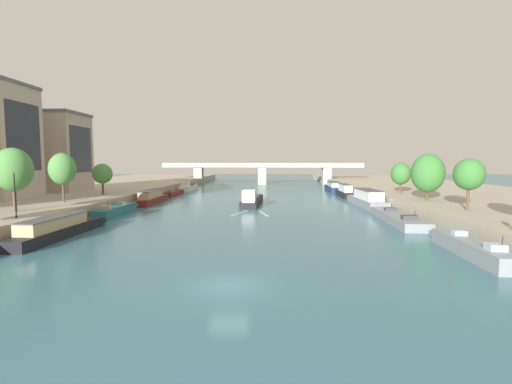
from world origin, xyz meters
TOP-DOWN VIEW (x-y plane):
  - ground_plane at (0.00, 0.00)m, footprint 400.00×400.00m
  - quay_left at (-39.83, 55.00)m, footprint 36.00×170.00m
  - quay_right at (39.83, 55.00)m, footprint 36.00×170.00m
  - barge_midriver at (-0.69, 44.24)m, footprint 3.73×17.51m
  - wake_behind_barge at (-0.17, 32.50)m, footprint 5.59×6.04m
  - moored_boat_left_downstream at (-19.40, 14.06)m, footprint 3.06×15.03m
  - moored_boat_left_gap_after at (-20.21, 30.35)m, footprint 2.39×12.15m
  - moored_boat_left_second at (-19.63, 45.00)m, footprint 2.58×14.21m
  - moored_boat_left_lone at (-19.49, 60.65)m, footprint 2.10×11.20m
  - moored_boat_left_upstream at (-19.40, 75.09)m, footprint 2.77×13.15m
  - moored_boat_right_midway at (19.56, 8.42)m, footprint 2.65×12.29m
  - moored_boat_right_second at (19.34, 25.61)m, footprint 3.86×16.44m
  - moored_boat_right_near at (19.74, 42.21)m, footprint 3.67×15.73m
  - moored_boat_right_far at (19.26, 58.94)m, footprint 2.15×11.72m
  - moored_boat_right_gap_after at (19.45, 74.43)m, footprint 3.50×15.58m
  - tree_left_third at (-27.25, 18.86)m, footprint 4.25×4.25m
  - tree_left_end_of_row at (-27.25, 28.93)m, footprint 3.69×3.69m
  - tree_left_past_mid at (-27.02, 40.89)m, footprint 3.44×3.44m
  - tree_right_past_mid at (26.34, 22.02)m, footprint 3.50×3.50m
  - tree_right_nearest at (26.17, 32.96)m, footprint 4.79×4.79m
  - tree_right_third at (26.48, 45.07)m, footprint 3.50×3.50m
  - lamppost_left_bank at (-23.93, 14.36)m, footprint 0.28×0.28m
  - building_left_corner at (-40.94, 47.86)m, footprint 13.63×10.23m
  - bridge_far at (0.00, 101.76)m, footprint 67.67×4.40m

SIDE VIEW (x-z plane):
  - ground_plane at x=0.00m, z-range 0.00..0.00m
  - wake_behind_barge at x=-0.17m, z-range 0.00..0.03m
  - moored_boat_right_second at x=19.34m, z-range -0.53..1.60m
  - moored_boat_left_lone at x=-19.49m, z-range -0.52..1.64m
  - moored_boat_right_midway at x=19.56m, z-range -0.52..1.87m
  - moored_boat_left_gap_after at x=-20.21m, z-range -0.52..1.89m
  - barge_midriver at x=-0.69m, z-range -0.63..2.37m
  - moored_boat_left_downstream at x=-19.40m, z-range -0.19..2.13m
  - quay_left at x=-39.83m, z-range 0.00..2.02m
  - quay_right at x=39.83m, z-range 0.00..2.02m
  - moored_boat_left_upstream at x=-19.40m, z-range -0.67..2.73m
  - moored_boat_right_gap_after at x=19.45m, z-range -0.20..2.31m
  - moored_boat_left_second at x=-19.63m, z-range -0.21..2.32m
  - moored_boat_right_far at x=19.26m, z-range -0.24..2.61m
  - moored_boat_right_near at x=19.74m, z-range -0.25..2.73m
  - lamppost_left_bank at x=-23.93m, z-range 2.25..7.13m
  - bridge_far at x=0.00m, z-range 1.08..8.35m
  - tree_right_third at x=26.48m, z-range 2.81..8.40m
  - tree_left_past_mid at x=-27.02m, z-range 2.96..8.43m
  - tree_right_nearest at x=26.17m, z-range 2.64..9.62m
  - tree_right_past_mid at x=26.34m, z-range 3.23..9.45m
  - tree_left_end_of_row at x=-27.25m, z-range 3.26..10.33m
  - tree_left_third at x=-27.25m, z-range 3.21..10.66m
  - building_left_corner at x=-40.94m, z-range 2.04..17.37m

